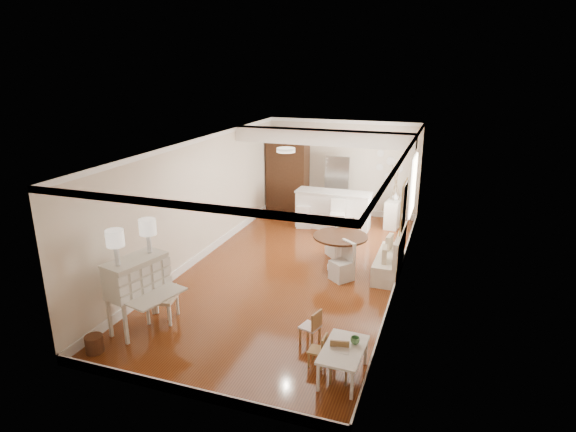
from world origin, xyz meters
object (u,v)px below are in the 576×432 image
Objects in this scene: gustavian_armchair at (162,297)px; kids_chair_b at (310,326)px; slip_chair_far at (339,236)px; bar_stool_left at (304,209)px; wicker_basket at (94,344)px; sideboard at (394,213)px; kids_chair_c at (339,363)px; slip_chair_near at (342,261)px; bar_stool_right at (337,218)px; fridge at (349,188)px; breakfast_counter at (333,210)px; pantry_cabinet at (288,174)px; kids_chair_a at (317,350)px; kids_table at (343,363)px; dining_table at (340,253)px.

gustavian_armchair is 2.68m from kids_chair_b.
slip_chair_far reaches higher than bar_stool_left.
wicker_basket is 8.56m from sideboard.
kids_chair_c is 0.70× the size of slip_chair_near.
fridge reaches higher than bar_stool_right.
gustavian_armchair reaches higher than kids_chair_c.
bar_stool_right is (0.26, -0.56, -0.04)m from breakfast_counter.
bar_stool_right is 2.64m from pantry_cabinet.
gustavian_armchair is 1.45× the size of kids_chair_b.
bar_stool_right is (-0.81, 5.17, 0.17)m from kids_chair_b.
slip_chair_far is at bearing -168.42° from kids_chair_a.
bar_stool_left reaches higher than wicker_basket.
kids_table is 1.18× the size of sideboard.
kids_chair_b reaches higher than wicker_basket.
fridge reaches higher than kids_table.
kids_chair_c is 7.77m from fridge.
pantry_cabinet is (-3.44, 7.62, 0.86)m from kids_chair_c.
kids_chair_c is 0.32× the size of fridge.
breakfast_counter is 1.70m from sideboard.
gustavian_armchair is at bearing 17.85° from slip_chair_far.
slip_chair_near is (2.61, 2.66, -0.02)m from gustavian_armchair.
breakfast_counter is at bearing 145.96° from slip_chair_near.
fridge is at bearing 90.56° from kids_chair_c.
bar_stool_right is (2.32, 6.55, 0.33)m from wicker_basket.
bar_stool_left is (0.84, 5.68, 0.06)m from gustavian_armchair.
bar_stool_right is at bearing -31.41° from bar_stool_left.
dining_table is 3.46m from sideboard.
bar_stool_right is 0.53× the size of fridge.
kids_table is at bearing -74.56° from breakfast_counter.
bar_stool_left is at bearing -145.59° from kids_chair_b.
kids_chair_c is at bearing -76.78° from dining_table.
kids_chair_c is (-0.04, -0.10, 0.05)m from kids_table.
bar_stool_left is at bearing 122.45° from dining_table.
fridge reaches higher than bar_stool_left.
kids_chair_a is 0.63× the size of slip_chair_near.
pantry_cabinet is (-2.70, 4.31, 0.73)m from slip_chair_near.
pantry_cabinet reaches higher than gustavian_armchair.
kids_table is 8.34m from pantry_cabinet.
slip_chair_far reaches higher than slip_chair_near.
kids_chair_a is (3.41, 0.82, 0.12)m from wicker_basket.
kids_chair_a is (2.96, -0.41, -0.17)m from gustavian_armchair.
kids_chair_a is 0.23× the size of pantry_cabinet.
kids_chair_c is at bearing 59.38° from kids_chair_a.
gustavian_armchair is at bearing 170.58° from kids_table.
kids_table is 6.70m from breakfast_counter.
dining_table is at bearing -169.68° from kids_chair_a.
wicker_basket is 5.26m from dining_table.
bar_stool_left reaches higher than slip_chair_near.
bar_stool_left is at bearing -93.65° from slip_chair_far.
bar_stool_left is 1.06× the size of bar_stool_right.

